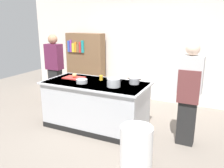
{
  "coord_description": "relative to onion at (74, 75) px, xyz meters",
  "views": [
    {
      "loc": [
        2.11,
        -3.66,
        2.02
      ],
      "look_at": [
        0.25,
        0.2,
        0.85
      ],
      "focal_mm": 37.11,
      "sensor_mm": 36.0,
      "label": 1
    }
  ],
  "objects": [
    {
      "name": "juice_cup",
      "position": [
        0.55,
        0.1,
        -0.02
      ],
      "size": [
        0.07,
        0.07,
        0.1
      ],
      "primitive_type": "cylinder",
      "color": "yellow",
      "rests_on": "counter_island"
    },
    {
      "name": "cutting_board",
      "position": [
        -0.02,
        0.01,
        -0.06
      ],
      "size": [
        0.4,
        0.28,
        0.02
      ],
      "primitive_type": "cube",
      "color": "red",
      "rests_on": "counter_island"
    },
    {
      "name": "counter_island",
      "position": [
        0.54,
        -0.09,
        -0.5
      ],
      "size": [
        1.98,
        0.98,
        0.9
      ],
      "color": "#B7BABF",
      "rests_on": "ground_plane"
    },
    {
      "name": "trash_bin",
      "position": [
        1.69,
        -0.96,
        -0.66
      ],
      "size": [
        0.46,
        0.46,
        0.6
      ],
      "primitive_type": "cylinder",
      "color": "white",
      "rests_on": "ground_plane"
    },
    {
      "name": "back_wall",
      "position": [
        0.54,
        2.01,
        0.53
      ],
      "size": [
        6.4,
        0.12,
        3.0
      ],
      "primitive_type": "cube",
      "color": "silver",
      "rests_on": "ground_plane"
    },
    {
      "name": "bookshelf",
      "position": [
        -0.8,
        1.71,
        -0.11
      ],
      "size": [
        1.1,
        0.31,
        1.7
      ],
      "color": "brown",
      "rests_on": "ground_plane"
    },
    {
      "name": "sauce_pan",
      "position": [
        1.23,
        0.13,
        -0.01
      ],
      "size": [
        0.25,
        0.18,
        0.11
      ],
      "color": "#99999E",
      "rests_on": "counter_island"
    },
    {
      "name": "person_guest",
      "position": [
        -0.97,
        0.57,
        -0.05
      ],
      "size": [
        0.38,
        0.24,
        1.72
      ],
      "rotation": [
        0.0,
        0.0,
        -1.46
      ],
      "color": "#242424",
      "rests_on": "ground_plane"
    },
    {
      "name": "person_chef",
      "position": [
        2.22,
        -0.0,
        -0.05
      ],
      "size": [
        0.38,
        0.25,
        1.72
      ],
      "rotation": [
        0.0,
        0.0,
        1.9
      ],
      "color": "black",
      "rests_on": "ground_plane"
    },
    {
      "name": "mixing_bowl",
      "position": [
        0.33,
        -0.24,
        -0.03
      ],
      "size": [
        0.21,
        0.21,
        0.07
      ],
      "primitive_type": "cylinder",
      "color": "#B7BABF",
      "rests_on": "counter_island"
    },
    {
      "name": "ground_plane",
      "position": [
        0.54,
        -0.09,
        -0.97
      ],
      "size": [
        10.0,
        10.0,
        0.0
      ],
      "primitive_type": "plane",
      "color": "slate"
    },
    {
      "name": "onion",
      "position": [
        0.0,
        0.0,
        0.0
      ],
      "size": [
        0.09,
        0.09,
        0.09
      ],
      "primitive_type": "sphere",
      "color": "tan",
      "rests_on": "cutting_board"
    },
    {
      "name": "stock_pot",
      "position": [
        0.97,
        -0.21,
        0.01
      ],
      "size": [
        0.3,
        0.24,
        0.15
      ],
      "color": "#B7BABF",
      "rests_on": "counter_island"
    }
  ]
}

